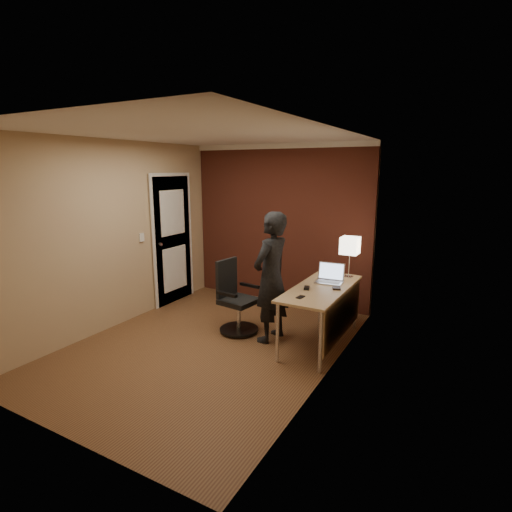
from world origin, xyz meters
name	(u,v)px	position (x,y,z in m)	size (l,w,h in m)	color
room	(252,219)	(-0.27, 1.54, 1.37)	(4.00, 4.00, 4.00)	brown
desk	(327,298)	(1.25, 0.68, 0.60)	(0.60, 1.50, 0.73)	tan
desk_lamp	(350,246)	(1.34, 1.27, 1.15)	(0.22, 0.22, 0.54)	silver
laptop	(330,277)	(1.19, 0.95, 0.79)	(0.35, 0.29, 0.23)	silver
mouse	(307,288)	(1.06, 0.51, 0.75)	(0.06, 0.10, 0.03)	black
phone	(300,297)	(1.11, 0.19, 0.73)	(0.06, 0.12, 0.01)	black
wallet	(336,288)	(1.36, 0.69, 0.74)	(0.09, 0.11, 0.02)	black
office_chair	(235,301)	(0.06, 0.51, 0.42)	(0.51, 0.56, 0.94)	black
person	(271,277)	(0.59, 0.50, 0.81)	(0.59, 0.39, 1.63)	black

